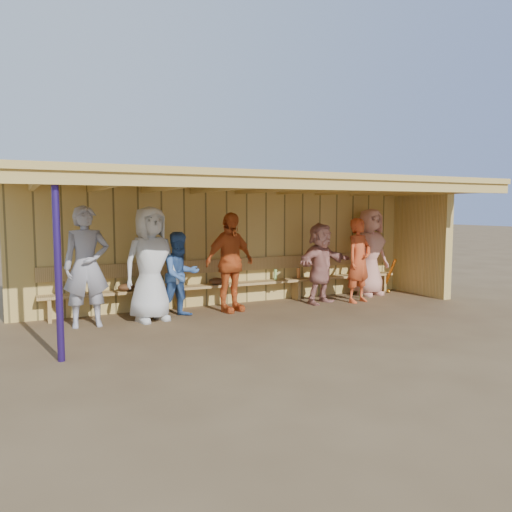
{
  "coord_description": "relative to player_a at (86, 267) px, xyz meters",
  "views": [
    {
      "loc": [
        -4.05,
        -8.07,
        1.94
      ],
      "look_at": [
        0.0,
        0.35,
        1.05
      ],
      "focal_mm": 35.0,
      "sensor_mm": 36.0,
      "label": 1
    }
  ],
  "objects": [
    {
      "name": "player_f",
      "position": [
        4.57,
        0.06,
        -0.17
      ],
      "size": [
        1.61,
        0.97,
        1.65
      ],
      "primitive_type": "imported",
      "rotation": [
        0.0,
        0.0,
        0.34
      ],
      "color": "tan",
      "rests_on": "ground"
    },
    {
      "name": "player_h",
      "position": [
        6.09,
        0.39,
        -0.03
      ],
      "size": [
        1.03,
        0.75,
        1.94
      ],
      "primitive_type": "imported",
      "rotation": [
        0.0,
        0.0,
        0.15
      ],
      "color": "tan",
      "rests_on": "ground"
    },
    {
      "name": "ground",
      "position": [
        3.04,
        -0.42,
        -1.0
      ],
      "size": [
        90.0,
        90.0,
        0.0
      ],
      "primitive_type": "plane",
      "color": "brown",
      "rests_on": "ground"
    },
    {
      "name": "player_b",
      "position": [
        1.05,
        -0.02,
        -0.01
      ],
      "size": [
        1.08,
        0.82,
        1.98
      ],
      "primitive_type": "imported",
      "rotation": [
        0.0,
        0.0,
        0.21
      ],
      "color": "beige",
      "rests_on": "ground"
    },
    {
      "name": "player_a",
      "position": [
        0.0,
        0.0,
        0.0
      ],
      "size": [
        0.75,
        0.51,
        1.99
      ],
      "primitive_type": "imported",
      "rotation": [
        0.0,
        0.0,
        -0.05
      ],
      "color": "#95939C",
      "rests_on": "ground"
    },
    {
      "name": "dugout_structure",
      "position": [
        3.43,
        0.27,
        0.7
      ],
      "size": [
        8.8,
        3.2,
        2.5
      ],
      "color": "tan",
      "rests_on": "ground"
    },
    {
      "name": "player_c",
      "position": [
        1.6,
        0.05,
        -0.23
      ],
      "size": [
        0.86,
        0.73,
        1.53
      ],
      "primitive_type": "imported",
      "rotation": [
        0.0,
        0.0,
        0.23
      ],
      "color": "#365A95",
      "rests_on": "ground"
    },
    {
      "name": "bench",
      "position": [
        3.04,
        0.69,
        -0.47
      ],
      "size": [
        7.6,
        0.34,
        0.93
      ],
      "color": "tan",
      "rests_on": "ground"
    },
    {
      "name": "dugout_equipment",
      "position": [
        2.31,
        0.57,
        -0.51
      ],
      "size": [
        6.16,
        0.62,
        0.8
      ],
      "color": "orange",
      "rests_on": "ground"
    },
    {
      "name": "player_g",
      "position": [
        5.35,
        -0.18,
        -0.12
      ],
      "size": [
        0.72,
        0.56,
        1.74
      ],
      "primitive_type": "imported",
      "rotation": [
        0.0,
        0.0,
        0.24
      ],
      "color": "#C4471F",
      "rests_on": "ground"
    },
    {
      "name": "player_d",
      "position": [
        2.58,
        0.11,
        -0.06
      ],
      "size": [
        1.18,
        0.76,
        1.87
      ],
      "primitive_type": "imported",
      "rotation": [
        0.0,
        0.0,
        0.3
      ],
      "color": "#D15821",
      "rests_on": "ground"
    }
  ]
}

